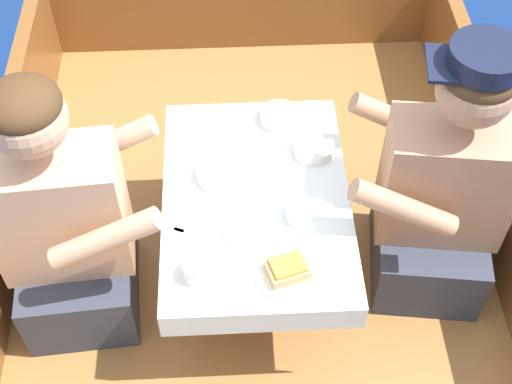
{
  "coord_description": "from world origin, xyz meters",
  "views": [
    {
      "loc": [
        -0.07,
        -1.33,
        2.44
      ],
      "look_at": [
        0.0,
        0.08,
        0.71
      ],
      "focal_mm": 50.0,
      "sensor_mm": 36.0,
      "label": 1
    }
  ],
  "objects": [
    {
      "name": "bowl_starboard_near",
      "position": [
        0.2,
        0.26,
        0.71
      ],
      "size": [
        0.14,
        0.14,
        0.04
      ],
      "color": "white",
      "rests_on": "cockpit_table"
    },
    {
      "name": "bow_coaming",
      "position": [
        0.0,
        1.39,
        0.48
      ],
      "size": [
        1.71,
        0.06,
        0.46
      ],
      "primitive_type": "cube",
      "color": "brown",
      "rests_on": "boat_deck"
    },
    {
      "name": "utensil_fork_starboard",
      "position": [
        -0.19,
        -0.06,
        0.69
      ],
      "size": [
        0.17,
        0.08,
        0.0
      ],
      "rotation": [
        0.0,
        0.0,
        2.74
      ],
      "color": "silver",
      "rests_on": "cockpit_table"
    },
    {
      "name": "utensil_spoon_port",
      "position": [
        0.21,
        0.43,
        0.69
      ],
      "size": [
        0.07,
        0.17,
        0.01
      ],
      "rotation": [
        0.0,
        0.0,
        1.86
      ],
      "color": "silver",
      "rests_on": "cockpit_table"
    },
    {
      "name": "coffee_cup_starboard",
      "position": [
        0.13,
        -0.01,
        0.72
      ],
      "size": [
        0.11,
        0.08,
        0.06
      ],
      "color": "white",
      "rests_on": "cockpit_table"
    },
    {
      "name": "cockpit_table",
      "position": [
        0.0,
        0.08,
        0.64
      ],
      "size": [
        0.59,
        0.85,
        0.44
      ],
      "color": "#B2B2B7",
      "rests_on": "boat_deck"
    },
    {
      "name": "bowl_port_near",
      "position": [
        -0.12,
        0.17,
        0.71
      ],
      "size": [
        0.13,
        0.13,
        0.04
      ],
      "color": "white",
      "rests_on": "cockpit_table"
    },
    {
      "name": "plate_bread",
      "position": [
        -0.04,
        -0.03,
        0.7
      ],
      "size": [
        0.16,
        0.16,
        0.01
      ],
      "color": "white",
      "rests_on": "cockpit_table"
    },
    {
      "name": "utensil_knife_starboard",
      "position": [
        -0.1,
        0.33,
        0.69
      ],
      "size": [
        0.15,
        0.1,
        0.0
      ],
      "rotation": [
        0.0,
        0.0,
        0.55
      ],
      "color": "silver",
      "rests_on": "cockpit_table"
    },
    {
      "name": "person_starboard",
      "position": [
        0.59,
        0.08,
        0.67
      ],
      "size": [
        0.56,
        0.5,
        1.01
      ],
      "rotation": [
        0.0,
        0.0,
        3.0
      ],
      "color": "#333847",
      "rests_on": "boat_deck"
    },
    {
      "name": "ground_plane",
      "position": [
        0.0,
        0.0,
        0.0
      ],
      "size": [
        60.0,
        60.0,
        0.0
      ],
      "primitive_type": "plane",
      "color": "navy"
    },
    {
      "name": "bowl_center_far",
      "position": [
        0.1,
        0.41,
        0.71
      ],
      "size": [
        0.13,
        0.13,
        0.04
      ],
      "color": "white",
      "rests_on": "cockpit_table"
    },
    {
      "name": "boat_deck",
      "position": [
        0.0,
        0.0,
        0.13
      ],
      "size": [
        1.83,
        2.83,
        0.25
      ],
      "primitive_type": "cube",
      "color": "#9E6B38",
      "rests_on": "ground_plane"
    },
    {
      "name": "coffee_cup_port",
      "position": [
        -0.18,
        -0.21,
        0.72
      ],
      "size": [
        0.11,
        0.08,
        0.06
      ],
      "color": "white",
      "rests_on": "cockpit_table"
    },
    {
      "name": "person_port",
      "position": [
        -0.59,
        0.02,
        0.66
      ],
      "size": [
        0.55,
        0.47,
        0.99
      ],
      "rotation": [
        0.0,
        0.0,
        0.08
      ],
      "color": "#333847",
      "rests_on": "boat_deck"
    },
    {
      "name": "plate_sandwich",
      "position": [
        0.08,
        -0.22,
        0.7
      ],
      "size": [
        0.19,
        0.19,
        0.01
      ],
      "color": "white",
      "rests_on": "cockpit_table"
    },
    {
      "name": "sandwich",
      "position": [
        0.08,
        -0.22,
        0.72
      ],
      "size": [
        0.14,
        0.12,
        0.05
      ],
      "rotation": [
        0.0,
        0.0,
        0.29
      ],
      "color": "tan",
      "rests_on": "plate_sandwich"
    }
  ]
}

